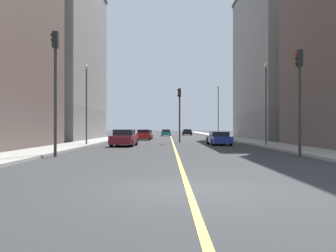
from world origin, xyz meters
TOP-DOWN VIEW (x-y plane):
  - ground_plane at (0.00, 0.00)m, footprint 400.00×400.00m
  - sidewalk_left at (8.63, 49.00)m, footprint 3.10×168.00m
  - sidewalk_right at (-8.63, 49.00)m, footprint 3.10×168.00m
  - lane_center_stripe at (0.00, 49.00)m, footprint 0.16×154.00m
  - building_left_mid at (14.53, 40.63)m, footprint 9.00×21.66m
  - building_right_midblock at (-14.53, 38.33)m, footprint 9.00×20.56m
  - traffic_light_left_near at (6.66, 10.72)m, footprint 0.40×0.32m
  - traffic_light_right_near at (-6.69, 10.72)m, footprint 0.40×0.32m
  - traffic_light_median_far at (0.69, 29.53)m, footprint 0.40×0.32m
  - street_lamp_left_near at (7.68, 21.43)m, footprint 0.36×0.36m
  - street_lamp_right_near at (-7.68, 22.94)m, footprint 0.36×0.36m
  - street_lamp_left_far at (7.68, 50.73)m, footprint 0.36×0.36m
  - car_maroon at (-4.28, 22.26)m, footprint 2.07×4.57m
  - car_blue at (4.16, 24.47)m, footprint 1.95×4.58m
  - car_black at (3.52, 68.22)m, footprint 1.97×4.11m
  - car_silver at (-3.67, 44.32)m, footprint 1.99×4.23m
  - car_teal at (-0.88, 60.94)m, footprint 1.80×4.30m
  - car_red at (-3.65, 38.28)m, footprint 1.85×3.93m

SIDE VIEW (x-z plane):
  - ground_plane at x=0.00m, z-range 0.00..0.00m
  - lane_center_stripe at x=0.00m, z-range 0.00..0.01m
  - sidewalk_left at x=8.63m, z-range 0.00..0.15m
  - sidewalk_right at x=-8.63m, z-range 0.00..0.15m
  - car_blue at x=4.16m, z-range -0.01..1.22m
  - car_silver at x=-3.67m, z-range -0.01..1.23m
  - car_teal at x=-0.88m, z-range 0.00..1.25m
  - car_black at x=3.52m, z-range 0.00..1.27m
  - car_red at x=-3.65m, z-range -0.02..1.33m
  - car_maroon at x=-4.28m, z-range -0.03..1.40m
  - traffic_light_median_far at x=0.69m, z-range 0.86..6.59m
  - traffic_light_left_near at x=6.66m, z-range 0.87..6.70m
  - street_lamp_left_near at x=7.68m, z-range 0.90..7.73m
  - traffic_light_right_near at x=-6.69m, z-range 0.94..7.79m
  - street_lamp_right_near at x=-7.68m, z-range 0.90..7.85m
  - street_lamp_left_far at x=7.68m, z-range 0.94..9.25m
  - building_right_midblock at x=-14.53m, z-range 0.01..21.45m
  - building_left_mid at x=14.53m, z-range 0.01..21.72m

